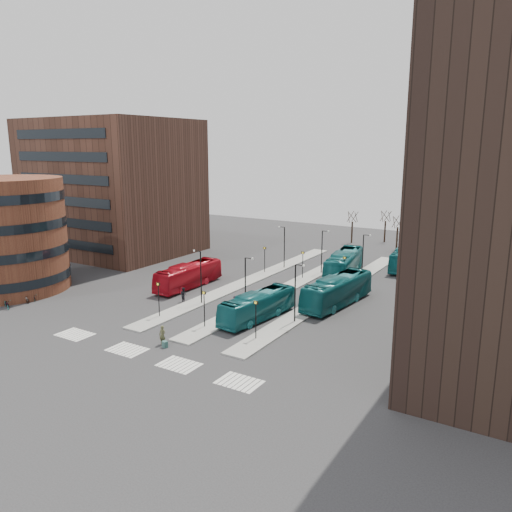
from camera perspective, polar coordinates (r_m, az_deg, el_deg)
The scene contains 23 objects.
ground at distance 43.62m, azimuth -17.42°, elevation -12.21°, with size 160.00×160.00×0.00m, color #29292B.
island_left at distance 67.75m, azimuth -0.43°, elevation -2.66°, with size 2.50×45.00×0.15m, color gray.
island_mid at distance 64.90m, azimuth 4.08°, elevation -3.38°, with size 2.50×45.00×0.15m, color gray.
island_right at distance 62.49m, azimuth 8.97°, elevation -4.14°, with size 2.50×45.00×0.15m, color gray.
suitcase at distance 46.38m, azimuth -10.37°, elevation -9.89°, with size 0.48×0.38×0.59m, color navy.
red_bus at distance 64.47m, azimuth -7.70°, elevation -2.22°, with size 2.59×11.08×3.09m, color #B10D1B.
teal_bus_a at distance 52.28m, azimuth 0.22°, elevation -5.71°, with size 2.46×10.52×2.93m, color #145F65.
teal_bus_b at distance 70.39m, azimuth 10.04°, elevation -0.87°, with size 2.95×12.60×3.51m, color #15656A.
teal_bus_c at distance 57.61m, azimuth 9.29°, elevation -3.91°, with size 2.84×12.12×3.38m, color #135D61.
teal_bus_d at distance 76.89m, azimuth 16.81°, elevation -0.17°, with size 2.76×11.82×3.29m, color #15656B.
traveller at distance 46.80m, azimuth -10.65°, elevation -8.89°, with size 0.66×0.44×1.82m, color #4A4B2D.
commuter_a at distance 58.75m, azimuth -8.27°, elevation -4.39°, with size 0.84×0.65×1.73m, color black.
commuter_b at distance 50.58m, azimuth -3.96°, elevation -7.19°, with size 0.92×0.38×1.57m, color black.
commuter_c at distance 55.87m, azimuth -2.39°, elevation -5.30°, with size 0.95×0.55×1.48m, color black.
bicycle_near at distance 62.54m, azimuth -26.59°, elevation -4.93°, with size 0.66×1.90×1.00m, color gray.
bicycle_mid at distance 63.68m, azimuth -24.90°, elevation -4.51°, with size 0.42×1.50×0.90m, color gray.
bicycle_far at distance 64.29m, azimuth -24.05°, elevation -4.32°, with size 0.53×1.52×0.80m, color gray.
crosswalk_stripes at distance 44.93m, azimuth -12.02°, elevation -11.14°, with size 22.35×2.40×0.01m.
round_building at distance 69.34m, azimuth -26.97°, elevation 2.16°, with size 15.16×15.16×14.00m.
office_block at distance 88.06m, azimuth -15.98°, elevation 7.60°, with size 25.00×20.12×22.00m.
sign_poles at distance 58.56m, azimuth 0.60°, elevation -2.74°, with size 12.45×22.12×3.65m.
lamp_posts at distance 62.01m, azimuth 3.79°, elevation -0.79°, with size 14.04×20.24×6.12m.
bare_trees at distance 93.70m, azimuth 13.74°, elevation 2.89°, with size 10.97×8.14×5.90m.
Camera 1 is at (30.57, -25.50, 17.83)m, focal length 35.00 mm.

